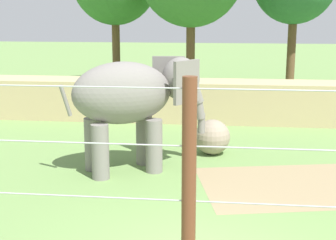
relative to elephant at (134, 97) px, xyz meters
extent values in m
cube|color=#937F5B|center=(4.47, -0.81, -2.06)|extent=(5.63, 4.32, 0.01)
cube|color=tan|center=(2.12, 6.60, -1.25)|extent=(36.00, 1.80, 1.61)
cylinder|color=gray|center=(0.18, 0.57, -1.32)|extent=(0.47, 0.47, 1.48)
cylinder|color=gray|center=(0.58, -0.15, -1.32)|extent=(0.47, 0.47, 1.48)
cylinder|color=gray|center=(-1.14, -0.16, -1.32)|extent=(0.47, 0.47, 1.48)
cylinder|color=gray|center=(-0.75, -0.88, -1.32)|extent=(0.47, 0.47, 1.48)
ellipsoid|color=gray|center=(-0.28, -0.16, 0.14)|extent=(3.13, 2.62, 1.69)
ellipsoid|color=gray|center=(1.23, 0.67, 0.44)|extent=(1.48, 1.53, 1.22)
cube|color=gray|center=(0.83, 1.18, 0.44)|extent=(0.96, 0.17, 1.17)
cube|color=gray|center=(1.44, 0.07, 0.44)|extent=(0.65, 0.83, 1.17)
cylinder|color=gray|center=(1.63, 0.89, 0.00)|extent=(0.62, 0.55, 0.66)
cylinder|color=gray|center=(1.74, 0.95, -0.46)|extent=(0.46, 0.42, 0.62)
cylinder|color=gray|center=(1.82, 0.99, -0.90)|extent=(0.29, 0.29, 0.58)
cylinder|color=gray|center=(-1.63, -0.89, 0.04)|extent=(0.33, 0.25, 0.85)
sphere|color=gray|center=(2.13, 1.78, -1.51)|extent=(1.09, 1.09, 1.09)
cylinder|color=brown|center=(2.06, -7.38, -0.24)|extent=(0.18, 0.18, 3.63)
cylinder|color=#B7B7BC|center=(2.12, -7.38, 0.01)|extent=(10.55, 0.02, 0.02)
cylinder|color=#B7B7BC|center=(2.12, -7.38, 0.72)|extent=(10.55, 0.02, 0.02)
cylinder|color=#B7B7BC|center=(2.12, -7.38, 1.43)|extent=(10.55, 0.02, 0.02)
cylinder|color=brown|center=(0.72, 11.85, -0.03)|extent=(0.44, 0.44, 4.05)
cylinder|color=brown|center=(5.88, 13.51, -0.02)|extent=(0.44, 0.44, 4.09)
cylinder|color=brown|center=(-3.67, 14.51, -0.05)|extent=(0.44, 0.44, 4.03)
camera|label=1|loc=(2.47, -13.20, 2.34)|focal=53.21mm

